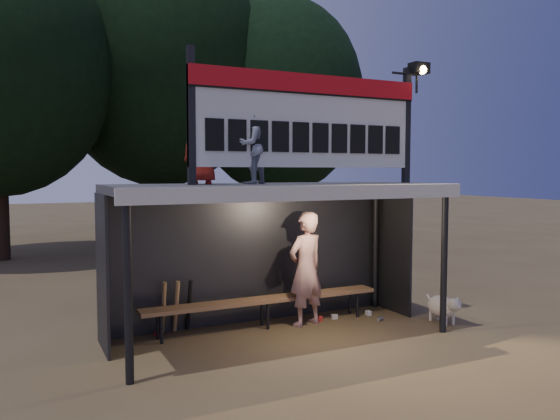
% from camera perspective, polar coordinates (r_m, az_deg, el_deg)
% --- Properties ---
extents(ground, '(80.00, 80.00, 0.00)m').
position_cam_1_polar(ground, '(8.51, -0.04, -13.08)').
color(ground, brown).
rests_on(ground, ground).
extents(player, '(0.77, 0.60, 1.86)m').
position_cam_1_polar(player, '(8.91, 2.72, -6.16)').
color(player, silver).
rests_on(player, ground).
extents(child_a, '(0.69, 0.65, 1.12)m').
position_cam_1_polar(child_a, '(8.03, -3.18, 6.71)').
color(child_a, gray).
rests_on(child_a, dugout_shelter).
extents(child_b, '(0.61, 0.52, 1.05)m').
position_cam_1_polar(child_b, '(8.00, -8.19, 6.44)').
color(child_b, maroon).
rests_on(child_b, dugout_shelter).
extents(dugout_shelter, '(5.10, 2.08, 2.32)m').
position_cam_1_polar(dugout_shelter, '(8.39, -0.77, -0.48)').
color(dugout_shelter, '#3B3B3D').
rests_on(dugout_shelter, ground).
extents(scoreboard_assembly, '(4.10, 0.27, 1.99)m').
position_cam_1_polar(scoreboard_assembly, '(8.43, 3.45, 9.60)').
color(scoreboard_assembly, black).
rests_on(scoreboard_assembly, dugout_shelter).
extents(bench, '(4.00, 0.35, 0.48)m').
position_cam_1_polar(bench, '(8.88, -1.60, -9.46)').
color(bench, '#8D6543').
rests_on(bench, ground).
extents(tree_mid, '(7.22, 7.22, 10.36)m').
position_cam_1_polar(tree_mid, '(19.71, -12.43, 14.62)').
color(tree_mid, black).
rests_on(tree_mid, ground).
extents(tree_right, '(6.08, 6.08, 8.72)m').
position_cam_1_polar(tree_right, '(19.95, -0.20, 11.74)').
color(tree_right, black).
rests_on(tree_right, ground).
extents(dog, '(0.36, 0.81, 0.49)m').
position_cam_1_polar(dog, '(9.54, 16.73, -9.64)').
color(dog, silver).
rests_on(dog, ground).
extents(bats, '(0.47, 0.33, 0.84)m').
position_cam_1_polar(bats, '(8.68, -10.78, -9.86)').
color(bats, olive).
rests_on(bats, ground).
extents(litter, '(3.69, 0.89, 0.08)m').
position_cam_1_polar(litter, '(9.30, 3.85, -11.37)').
color(litter, red).
rests_on(litter, ground).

